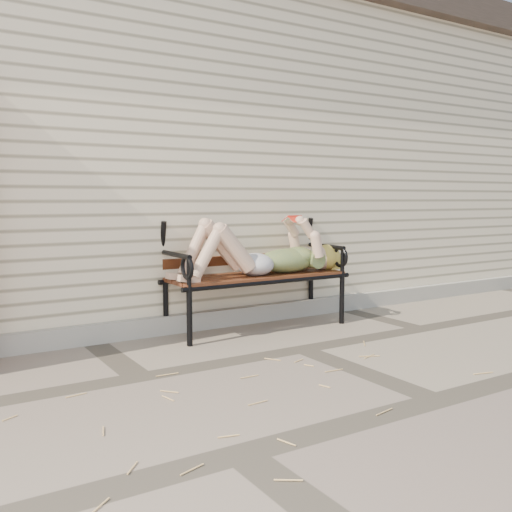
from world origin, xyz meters
TOP-DOWN VIEW (x-y plane):
  - ground at (0.00, 0.00)m, footprint 80.00×80.00m
  - house_wall at (0.00, 3.00)m, footprint 8.00×4.00m
  - house_roof at (0.00, 3.00)m, footprint 8.30×4.30m
  - foundation_strip at (0.00, 0.97)m, footprint 8.00×0.10m
  - garden_bench at (0.08, 0.85)m, footprint 1.68×0.67m
  - reading_woman at (0.09, 0.72)m, footprint 1.58×0.36m
  - straw_scatter at (-0.86, -0.99)m, footprint 3.00×1.52m

SIDE VIEW (x-z plane):
  - ground at x=0.00m, z-range 0.00..0.00m
  - straw_scatter at x=-0.86m, z-range 0.00..0.01m
  - foundation_strip at x=0.00m, z-range 0.00..0.15m
  - garden_bench at x=0.08m, z-range 0.07..1.15m
  - reading_woman at x=0.09m, z-range 0.40..0.89m
  - house_wall at x=0.00m, z-range 0.00..3.00m
  - house_roof at x=0.00m, z-range 3.00..3.30m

